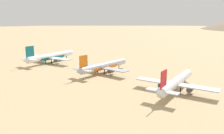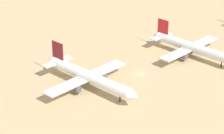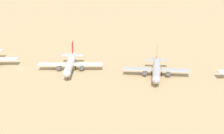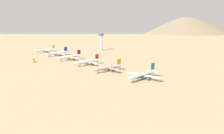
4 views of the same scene
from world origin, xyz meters
name	(u,v)px [view 3 (image 3 of 4)]	position (x,y,z in m)	size (l,w,h in m)	color
ground_plane	(22,69)	(0.00, 0.00, 0.00)	(1800.00, 1800.00, 0.00)	tan
parked_jet_3	(70,64)	(0.43, 26.23, 3.99)	(41.03, 33.48, 11.84)	silver
parked_jet_4	(157,69)	(4.73, 70.35, 3.88)	(40.31, 32.65, 11.65)	#B2B7C1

